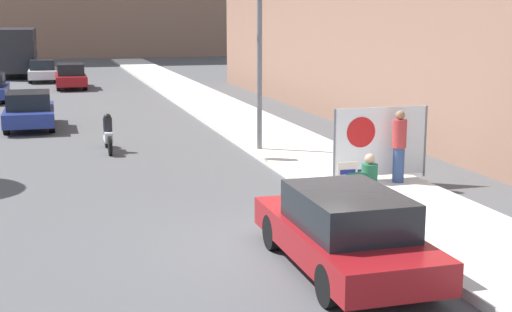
# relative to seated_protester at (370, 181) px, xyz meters

# --- Properties ---
(ground_plane) EXTENTS (160.00, 160.00, 0.00)m
(ground_plane) POSITION_rel_seated_protester_xyz_m (-1.95, -1.52, -0.81)
(ground_plane) COLOR #4F4F51
(sidewalk_curb) EXTENTS (3.03, 90.00, 0.17)m
(sidewalk_curb) POSITION_rel_seated_protester_xyz_m (1.01, 13.48, -0.72)
(sidewalk_curb) COLOR beige
(sidewalk_curb) RESTS_ON ground_plane
(seated_protester) EXTENTS (0.95, 0.77, 1.19)m
(seated_protester) POSITION_rel_seated_protester_xyz_m (0.00, 0.00, 0.00)
(seated_protester) COLOR #474C56
(seated_protester) RESTS_ON sidewalk_curb
(jogger_on_sidewalk) EXTENTS (0.34, 0.34, 1.77)m
(jogger_on_sidewalk) POSITION_rel_seated_protester_xyz_m (1.79, 2.20, 0.27)
(jogger_on_sidewalk) COLOR #334775
(jogger_on_sidewalk) RESTS_ON sidewalk_curb
(pedestrian_behind) EXTENTS (0.34, 0.34, 1.68)m
(pedestrian_behind) POSITION_rel_seated_protester_xyz_m (1.66, 3.55, 0.21)
(pedestrian_behind) COLOR black
(pedestrian_behind) RESTS_ON sidewalk_curb
(protest_banner) EXTENTS (2.52, 0.06, 1.81)m
(protest_banner) POSITION_rel_seated_protester_xyz_m (1.48, 2.63, 0.32)
(protest_banner) COLOR slate
(protest_banner) RESTS_ON sidewalk_curb
(traffic_light_pole) EXTENTS (3.63, 3.39, 5.94)m
(traffic_light_pole) POSITION_rel_seated_protester_xyz_m (-1.45, 7.66, 3.41)
(traffic_light_pole) COLOR slate
(traffic_light_pole) RESTS_ON sidewalk_curb
(parked_car_curbside) EXTENTS (1.78, 4.40, 1.39)m
(parked_car_curbside) POSITION_rel_seated_protester_xyz_m (-1.76, -2.80, -0.11)
(parked_car_curbside) COLOR maroon
(parked_car_curbside) RESTS_ON ground_plane
(car_on_road_nearest) EXTENTS (1.80, 4.29, 1.41)m
(car_on_road_nearest) POSITION_rel_seated_protester_xyz_m (-7.12, 14.93, -0.11)
(car_on_road_nearest) COLOR navy
(car_on_road_nearest) RESTS_ON ground_plane
(car_on_road_distant) EXTENTS (1.73, 4.75, 1.48)m
(car_on_road_distant) POSITION_rel_seated_protester_xyz_m (-5.14, 30.70, -0.07)
(car_on_road_distant) COLOR maroon
(car_on_road_distant) RESTS_ON ground_plane
(car_on_road_far_lane) EXTENTS (1.78, 4.71, 1.45)m
(car_on_road_far_lane) POSITION_rel_seated_protester_xyz_m (-6.79, 36.10, -0.08)
(car_on_road_far_lane) COLOR silver
(car_on_road_far_lane) RESTS_ON ground_plane
(city_bus_on_road) EXTENTS (2.62, 12.44, 3.37)m
(city_bus_on_road) POSITION_rel_seated_protester_xyz_m (-8.59, 43.36, 1.12)
(city_bus_on_road) COLOR #232328
(city_bus_on_road) RESTS_ON ground_plane
(motorcycle_on_road) EXTENTS (0.28, 2.06, 1.21)m
(motorcycle_on_road) POSITION_rel_seated_protester_xyz_m (-4.64, 9.27, -0.28)
(motorcycle_on_road) COLOR silver
(motorcycle_on_road) RESTS_ON ground_plane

